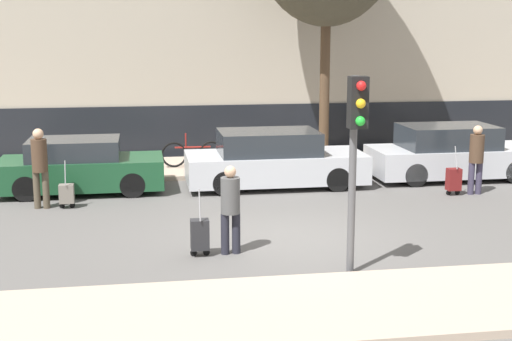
{
  "coord_description": "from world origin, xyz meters",
  "views": [
    {
      "loc": [
        -2.64,
        -12.92,
        3.88
      ],
      "look_at": [
        -0.26,
        1.8,
        0.95
      ],
      "focal_mm": 50.0,
      "sensor_mm": 36.0,
      "label": 1
    }
  ],
  "objects_px": {
    "parked_car_1": "(273,160)",
    "parked_car_2": "(451,154)",
    "trolley_left": "(67,194)",
    "pedestrian_center": "(230,205)",
    "parked_bicycle": "(193,154)",
    "pedestrian_left": "(40,163)",
    "trolley_center": "(200,235)",
    "trolley_right": "(454,179)",
    "parked_car_0": "(80,167)",
    "pedestrian_right": "(476,156)",
    "traffic_light": "(356,135)"
  },
  "relations": [
    {
      "from": "parked_car_1",
      "to": "pedestrian_center",
      "type": "distance_m",
      "value": 5.67
    },
    {
      "from": "parked_car_0",
      "to": "pedestrian_right",
      "type": "relative_size",
      "value": 2.35
    },
    {
      "from": "pedestrian_center",
      "to": "parked_bicycle",
      "type": "bearing_deg",
      "value": 85.73
    },
    {
      "from": "parked_car_1",
      "to": "trolley_left",
      "type": "xyz_separation_m",
      "value": [
        -4.96,
        -1.53,
        -0.34
      ]
    },
    {
      "from": "parked_car_2",
      "to": "trolley_right",
      "type": "height_order",
      "value": "parked_car_2"
    },
    {
      "from": "trolley_center",
      "to": "parked_bicycle",
      "type": "relative_size",
      "value": 0.68
    },
    {
      "from": "parked_car_1",
      "to": "parked_bicycle",
      "type": "distance_m",
      "value": 2.97
    },
    {
      "from": "trolley_right",
      "to": "parked_car_2",
      "type": "bearing_deg",
      "value": 67.82
    },
    {
      "from": "trolley_left",
      "to": "parked_bicycle",
      "type": "distance_m",
      "value": 4.92
    },
    {
      "from": "trolley_right",
      "to": "parked_car_1",
      "type": "bearing_deg",
      "value": 157.44
    },
    {
      "from": "parked_car_0",
      "to": "pedestrian_right",
      "type": "distance_m",
      "value": 9.57
    },
    {
      "from": "trolley_left",
      "to": "pedestrian_center",
      "type": "relative_size",
      "value": 0.68
    },
    {
      "from": "pedestrian_center",
      "to": "trolley_right",
      "type": "distance_m",
      "value": 6.94
    },
    {
      "from": "parked_car_0",
      "to": "parked_car_2",
      "type": "relative_size",
      "value": 0.9
    },
    {
      "from": "parked_car_1",
      "to": "trolley_right",
      "type": "relative_size",
      "value": 3.77
    },
    {
      "from": "trolley_left",
      "to": "parked_bicycle",
      "type": "relative_size",
      "value": 0.61
    },
    {
      "from": "pedestrian_left",
      "to": "parked_bicycle",
      "type": "xyz_separation_m",
      "value": [
        3.63,
        3.76,
        -0.53
      ]
    },
    {
      "from": "trolley_center",
      "to": "pedestrian_left",
      "type": "bearing_deg",
      "value": 128.7
    },
    {
      "from": "parked_car_2",
      "to": "parked_car_0",
      "type": "bearing_deg",
      "value": -179.28
    },
    {
      "from": "pedestrian_right",
      "to": "trolley_center",
      "type": "bearing_deg",
      "value": -152.77
    },
    {
      "from": "trolley_right",
      "to": "parked_car_0",
      "type": "bearing_deg",
      "value": 168.87
    },
    {
      "from": "pedestrian_left",
      "to": "parked_bicycle",
      "type": "bearing_deg",
      "value": -126.51
    },
    {
      "from": "parked_car_1",
      "to": "parked_car_2",
      "type": "bearing_deg",
      "value": 1.98
    },
    {
      "from": "parked_car_1",
      "to": "parked_bicycle",
      "type": "xyz_separation_m",
      "value": [
        -1.87,
        2.3,
        -0.17
      ]
    },
    {
      "from": "parked_car_1",
      "to": "parked_bicycle",
      "type": "bearing_deg",
      "value": 129.15
    },
    {
      "from": "pedestrian_left",
      "to": "parked_bicycle",
      "type": "relative_size",
      "value": 1.01
    },
    {
      "from": "trolley_left",
      "to": "pedestrian_right",
      "type": "distance_m",
      "value": 9.61
    },
    {
      "from": "trolley_right",
      "to": "pedestrian_center",
      "type": "bearing_deg",
      "value": -147.78
    },
    {
      "from": "parked_car_0",
      "to": "pedestrian_center",
      "type": "distance_m",
      "value": 6.21
    },
    {
      "from": "pedestrian_left",
      "to": "pedestrian_right",
      "type": "bearing_deg",
      "value": -173.78
    },
    {
      "from": "pedestrian_left",
      "to": "trolley_center",
      "type": "bearing_deg",
      "value": 136.18
    },
    {
      "from": "parked_car_1",
      "to": "pedestrian_left",
      "type": "relative_size",
      "value": 2.51
    },
    {
      "from": "trolley_right",
      "to": "parked_bicycle",
      "type": "xyz_separation_m",
      "value": [
        -5.95,
        3.99,
        0.11
      ]
    },
    {
      "from": "trolley_center",
      "to": "parked_bicycle",
      "type": "xyz_separation_m",
      "value": [
        0.45,
        7.73,
        0.11
      ]
    },
    {
      "from": "parked_car_0",
      "to": "traffic_light",
      "type": "distance_m",
      "value": 8.57
    },
    {
      "from": "parked_car_0",
      "to": "traffic_light",
      "type": "bearing_deg",
      "value": -55.28
    },
    {
      "from": "trolley_left",
      "to": "pedestrian_center",
      "type": "distance_m",
      "value": 5.03
    },
    {
      "from": "traffic_light",
      "to": "parked_car_2",
      "type": "bearing_deg",
      "value": 55.5
    },
    {
      "from": "pedestrian_right",
      "to": "traffic_light",
      "type": "relative_size",
      "value": 0.52
    },
    {
      "from": "parked_car_0",
      "to": "traffic_light",
      "type": "height_order",
      "value": "traffic_light"
    },
    {
      "from": "parked_car_1",
      "to": "parked_bicycle",
      "type": "height_order",
      "value": "parked_car_1"
    },
    {
      "from": "pedestrian_right",
      "to": "trolley_left",
      "type": "bearing_deg",
      "value": 177.99
    },
    {
      "from": "trolley_center",
      "to": "traffic_light",
      "type": "relative_size",
      "value": 0.37
    },
    {
      "from": "pedestrian_left",
      "to": "pedestrian_center",
      "type": "bearing_deg",
      "value": 141.03
    },
    {
      "from": "pedestrian_left",
      "to": "trolley_center",
      "type": "xyz_separation_m",
      "value": [
        3.18,
        -3.97,
        -0.64
      ]
    },
    {
      "from": "trolley_center",
      "to": "parked_bicycle",
      "type": "bearing_deg",
      "value": 86.68
    },
    {
      "from": "parked_car_1",
      "to": "traffic_light",
      "type": "xyz_separation_m",
      "value": [
        0.01,
        -6.86,
        1.64
      ]
    },
    {
      "from": "parked_car_2",
      "to": "trolley_left",
      "type": "relative_size",
      "value": 4.05
    },
    {
      "from": "trolley_center",
      "to": "pedestrian_right",
      "type": "height_order",
      "value": "pedestrian_right"
    },
    {
      "from": "parked_car_2",
      "to": "pedestrian_left",
      "type": "bearing_deg",
      "value": -171.05
    }
  ]
}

